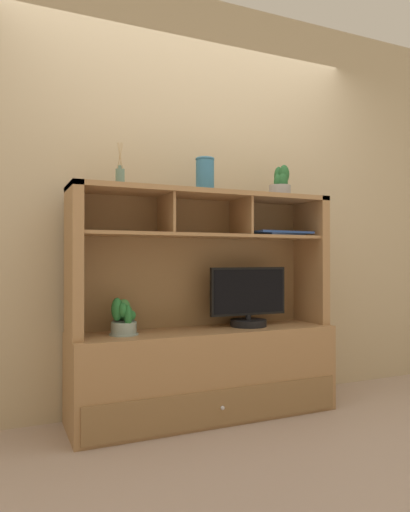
{
  "coord_description": "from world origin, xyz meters",
  "views": [
    {
      "loc": [
        -1.19,
        -2.68,
        0.99
      ],
      "look_at": [
        0.0,
        0.0,
        1.01
      ],
      "focal_mm": 32.75,
      "sensor_mm": 36.0,
      "label": 1
    }
  ],
  "objects_px": {
    "media_console": "(205,349)",
    "ceramic_vase": "(205,175)",
    "potted_fern": "(124,319)",
    "diffuser_bottle": "(120,177)",
    "magazine_stack_left": "(279,233)",
    "potted_succulent": "(280,184)",
    "potted_orchid": "(123,319)",
    "tv_monitor": "(248,301)"
  },
  "relations": [
    {
      "from": "magazine_stack_left",
      "to": "potted_succulent",
      "type": "xyz_separation_m",
      "value": [
        0.02,
        0.01,
        0.33
      ]
    },
    {
      "from": "media_console",
      "to": "diffuser_bottle",
      "type": "xyz_separation_m",
      "value": [
        -0.54,
        -0.01,
        1.05
      ]
    },
    {
      "from": "potted_fern",
      "to": "diffuser_bottle",
      "type": "distance_m",
      "value": 0.84
    },
    {
      "from": "diffuser_bottle",
      "to": "tv_monitor",
      "type": "bearing_deg",
      "value": -0.69
    },
    {
      "from": "potted_succulent",
      "to": "magazine_stack_left",
      "type": "bearing_deg",
      "value": -144.41
    },
    {
      "from": "media_console",
      "to": "tv_monitor",
      "type": "xyz_separation_m",
      "value": [
        0.3,
        -0.02,
        0.3
      ]
    },
    {
      "from": "media_console",
      "to": "potted_fern",
      "type": "xyz_separation_m",
      "value": [
        -0.51,
        0.01,
        0.21
      ]
    },
    {
      "from": "potted_fern",
      "to": "magazine_stack_left",
      "type": "height_order",
      "value": "magazine_stack_left"
    },
    {
      "from": "media_console",
      "to": "potted_orchid",
      "type": "height_order",
      "value": "media_console"
    },
    {
      "from": "potted_fern",
      "to": "ceramic_vase",
      "type": "relative_size",
      "value": 0.95
    },
    {
      "from": "potted_fern",
      "to": "magazine_stack_left",
      "type": "distance_m",
      "value": 1.17
    },
    {
      "from": "potted_succulent",
      "to": "ceramic_vase",
      "type": "bearing_deg",
      "value": 178.13
    },
    {
      "from": "tv_monitor",
      "to": "potted_orchid",
      "type": "xyz_separation_m",
      "value": [
        -0.83,
        -0.01,
        -0.08
      ]
    },
    {
      "from": "media_console",
      "to": "ceramic_vase",
      "type": "xyz_separation_m",
      "value": [
        0.0,
        -0.01,
        1.1
      ]
    },
    {
      "from": "magazine_stack_left",
      "to": "potted_orchid",
      "type": "bearing_deg",
      "value": 179.74
    },
    {
      "from": "magazine_stack_left",
      "to": "potted_succulent",
      "type": "distance_m",
      "value": 0.33
    },
    {
      "from": "potted_fern",
      "to": "diffuser_bottle",
      "type": "relative_size",
      "value": 0.8
    },
    {
      "from": "tv_monitor",
      "to": "media_console",
      "type": "bearing_deg",
      "value": 175.8
    },
    {
      "from": "potted_orchid",
      "to": "ceramic_vase",
      "type": "xyz_separation_m",
      "value": [
        0.53,
        0.03,
        0.88
      ]
    },
    {
      "from": "tv_monitor",
      "to": "magazine_stack_left",
      "type": "height_order",
      "value": "magazine_stack_left"
    },
    {
      "from": "tv_monitor",
      "to": "ceramic_vase",
      "type": "xyz_separation_m",
      "value": [
        -0.3,
        0.01,
        0.8
      ]
    },
    {
      "from": "tv_monitor",
      "to": "diffuser_bottle",
      "type": "relative_size",
      "value": 2.1
    },
    {
      "from": "potted_succulent",
      "to": "potted_fern",
      "type": "bearing_deg",
      "value": 177.89
    },
    {
      "from": "tv_monitor",
      "to": "ceramic_vase",
      "type": "distance_m",
      "value": 0.86
    },
    {
      "from": "diffuser_bottle",
      "to": "potted_succulent",
      "type": "relative_size",
      "value": 1.2
    },
    {
      "from": "potted_succulent",
      "to": "ceramic_vase",
      "type": "height_order",
      "value": "ceramic_vase"
    },
    {
      "from": "tv_monitor",
      "to": "potted_fern",
      "type": "xyz_separation_m",
      "value": [
        -0.82,
        0.04,
        -0.08
      ]
    },
    {
      "from": "media_console",
      "to": "potted_orchid",
      "type": "xyz_separation_m",
      "value": [
        -0.53,
        -0.04,
        0.22
      ]
    },
    {
      "from": "potted_fern",
      "to": "potted_succulent",
      "type": "xyz_separation_m",
      "value": [
        1.06,
        -0.04,
        0.86
      ]
    },
    {
      "from": "media_console",
      "to": "potted_orchid",
      "type": "relative_size",
      "value": 7.71
    },
    {
      "from": "potted_orchid",
      "to": "diffuser_bottle",
      "type": "xyz_separation_m",
      "value": [
        -0.01,
        0.02,
        0.83
      ]
    },
    {
      "from": "potted_orchid",
      "to": "tv_monitor",
      "type": "bearing_deg",
      "value": 0.93
    },
    {
      "from": "magazine_stack_left",
      "to": "diffuser_bottle",
      "type": "relative_size",
      "value": 1.68
    },
    {
      "from": "potted_orchid",
      "to": "potted_fern",
      "type": "xyz_separation_m",
      "value": [
        0.02,
        0.05,
        -0.01
      ]
    },
    {
      "from": "magazine_stack_left",
      "to": "ceramic_vase",
      "type": "height_order",
      "value": "ceramic_vase"
    },
    {
      "from": "potted_succulent",
      "to": "ceramic_vase",
      "type": "distance_m",
      "value": 0.55
    },
    {
      "from": "magazine_stack_left",
      "to": "potted_fern",
      "type": "bearing_deg",
      "value": 177.05
    },
    {
      "from": "potted_orchid",
      "to": "ceramic_vase",
      "type": "bearing_deg",
      "value": 2.97
    },
    {
      "from": "media_console",
      "to": "magazine_stack_left",
      "type": "height_order",
      "value": "media_console"
    },
    {
      "from": "diffuser_bottle",
      "to": "ceramic_vase",
      "type": "distance_m",
      "value": 0.55
    },
    {
      "from": "magazine_stack_left",
      "to": "media_console",
      "type": "bearing_deg",
      "value": 175.59
    },
    {
      "from": "diffuser_bottle",
      "to": "potted_succulent",
      "type": "height_order",
      "value": "diffuser_bottle"
    }
  ]
}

